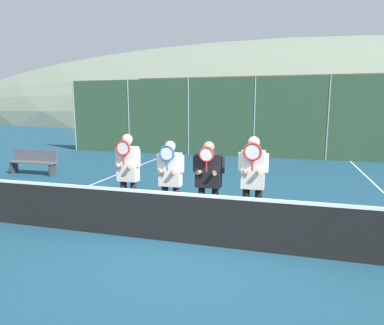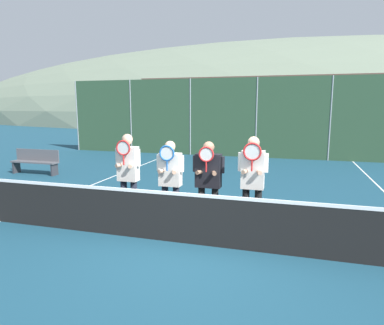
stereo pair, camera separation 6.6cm
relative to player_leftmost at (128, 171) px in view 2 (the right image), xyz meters
name	(u,v)px [view 2 (the right image)]	position (x,y,z in m)	size (l,w,h in m)	color
ground_plane	(191,244)	(1.52, -0.72, -1.07)	(120.00, 120.00, 0.00)	navy
hill_distant	(284,119)	(1.52, 56.93, -1.07)	(125.35, 69.64, 24.37)	slate
clubhouse_building	(277,111)	(2.08, 16.20, 0.93)	(15.83, 5.50, 3.95)	#9EA3A8
fence_back	(256,118)	(1.52, 9.59, 0.73)	(18.69, 0.06, 3.59)	gray
tennis_net	(191,218)	(1.52, -0.72, -0.60)	(11.03, 0.09, 1.00)	gray
court_line_left_sideline	(85,188)	(-2.58, 2.28, -1.06)	(0.05, 16.00, 0.01)	white
player_leftmost	(128,171)	(0.00, 0.00, 0.00)	(0.54, 0.34, 1.81)	#232838
player_center_left	(170,176)	(0.88, 0.05, -0.07)	(0.56, 0.34, 1.69)	#232838
player_center_right	(208,177)	(1.62, 0.14, -0.05)	(0.62, 0.34, 1.69)	black
player_rightmost	(253,178)	(2.47, 0.02, 0.01)	(0.54, 0.34, 1.82)	black
car_far_left	(155,130)	(-4.31, 11.85, -0.12)	(4.27, 1.94, 1.88)	#285638
car_left_of_center	(240,134)	(0.49, 11.70, -0.21)	(4.36, 2.03, 1.65)	slate
car_center	(339,137)	(5.22, 11.45, -0.21)	(4.12, 1.99, 1.65)	#B2B7BC
bench_courtside	(36,161)	(-5.38, 3.60, -0.60)	(1.74, 0.36, 0.85)	#515156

